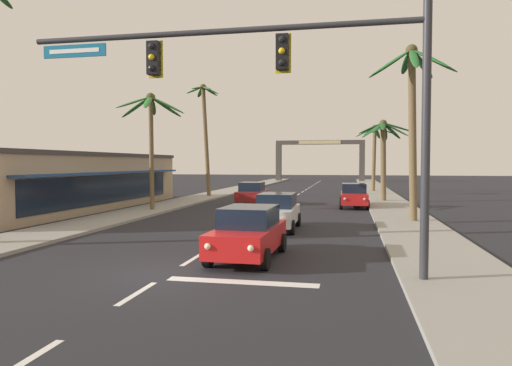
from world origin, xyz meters
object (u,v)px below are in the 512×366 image
town_gateway_arch (320,155)px  sedan_oncoming_far (252,193)px  palm_left_second (151,122)px  storefront_strip_left (68,181)px  sedan_lead_at_stop_bar (248,232)px  palm_right_second (412,100)px  palm_right_third (383,144)px  palm_right_farthest (374,145)px  traffic_signal_mast (290,79)px  palm_left_third (205,123)px  sedan_parked_nearest_kerb (354,195)px  sedan_third_in_queue (277,211)px

town_gateway_arch → sedan_oncoming_far: bearing=-92.7°
palm_left_second → storefront_strip_left: 7.06m
sedan_lead_at_stop_bar → palm_right_second: bearing=58.7°
palm_right_third → palm_right_farthest: size_ratio=0.91×
traffic_signal_mast → palm_left_third: size_ratio=1.07×
traffic_signal_mast → town_gateway_arch: size_ratio=0.74×
palm_left_third → sedan_parked_nearest_kerb: bearing=-30.3°
palm_left_second → storefront_strip_left: palm_left_second is taller
sedan_oncoming_far → palm_left_second: (-5.31, -5.99, 4.85)m
traffic_signal_mast → town_gateway_arch: bearing=92.9°
storefront_strip_left → town_gateway_arch: (13.40, 51.21, 2.59)m
traffic_signal_mast → sedan_oncoming_far: 22.51m
town_gateway_arch → sedan_lead_at_stop_bar: bearing=-88.5°
storefront_strip_left → palm_left_third: bearing=67.0°
sedan_parked_nearest_kerb → sedan_lead_at_stop_bar: bearing=-100.8°
sedan_lead_at_stop_bar → palm_left_second: (-9.19, 13.16, 4.85)m
palm_right_second → palm_right_farthest: 26.00m
sedan_oncoming_far → town_gateway_arch: (2.15, 45.22, 3.63)m
sedan_lead_at_stop_bar → palm_left_second: bearing=124.9°
traffic_signal_mast → storefront_strip_left: (-16.76, 15.38, -3.40)m
sedan_third_in_queue → sedan_lead_at_stop_bar: bearing=-89.1°
palm_right_farthest → palm_right_third: bearing=-89.8°
traffic_signal_mast → sedan_parked_nearest_kerb: bearing=84.8°
sedan_oncoming_far → palm_right_third: bearing=23.5°
sedan_lead_at_stop_bar → palm_left_second: palm_left_second is taller
palm_left_third → palm_right_third: size_ratio=1.58×
palm_left_second → palm_left_third: bearing=92.2°
palm_right_second → sedan_lead_at_stop_bar: bearing=-121.3°
sedan_third_in_queue → sedan_parked_nearest_kerb: 12.12m
sedan_oncoming_far → palm_right_farthest: (9.63, 17.17, 4.10)m
town_gateway_arch → storefront_strip_left: bearing=-104.7°
sedan_third_in_queue → palm_left_second: 12.15m
palm_right_second → storefront_strip_left: bearing=172.6°
storefront_strip_left → town_gateway_arch: size_ratio=1.48×
sedan_lead_at_stop_bar → palm_right_second: 13.29m
palm_right_third → palm_left_third: bearing=170.3°
palm_left_third → palm_right_farthest: bearing=33.8°
sedan_oncoming_far → palm_right_farthest: size_ratio=0.62×
sedan_lead_at_stop_bar → storefront_strip_left: (-15.14, 13.15, 1.04)m
sedan_oncoming_far → sedan_parked_nearest_kerb: same height
palm_left_third → palm_right_third: 15.84m
palm_right_third → town_gateway_arch: town_gateway_arch is taller
sedan_third_in_queue → palm_right_second: size_ratio=0.49×
sedan_oncoming_far → sedan_parked_nearest_kerb: bearing=-6.7°
sedan_third_in_queue → sedan_oncoming_far: same height
sedan_lead_at_stop_bar → palm_left_third: 28.36m
sedan_lead_at_stop_bar → palm_right_third: 24.34m
sedan_lead_at_stop_bar → palm_right_farthest: palm_right_farthest is taller
palm_left_third → town_gateway_arch: 39.24m
palm_left_second → palm_right_second: bearing=-10.2°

